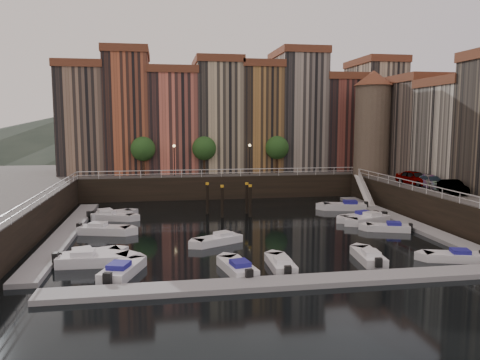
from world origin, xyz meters
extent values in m
plane|color=black|center=(0.00, 0.00, 0.00)|extent=(200.00, 200.00, 0.00)
cube|color=black|center=(0.00, 26.00, 1.50)|extent=(80.00, 20.00, 3.00)
cube|color=gray|center=(-16.20, -1.00, 0.17)|extent=(2.00, 28.00, 0.35)
cube|color=gray|center=(16.20, -1.00, 0.17)|extent=(2.00, 28.00, 0.35)
cube|color=gray|center=(0.00, -17.00, 0.17)|extent=(30.00, 2.00, 0.35)
cone|color=#2D382D|center=(-30.00, 110.00, 7.00)|extent=(80.00, 80.00, 14.00)
cone|color=#2D382D|center=(5.00, 110.00, 9.00)|extent=(100.00, 100.00, 18.00)
cone|color=#2D382D|center=(40.00, 110.00, 6.00)|extent=(70.00, 70.00, 12.00)
cube|color=#8B6E58|center=(-18.00, 23.50, 10.00)|extent=(6.00, 10.00, 14.00)
cube|color=brown|center=(-18.00, 23.50, 17.50)|extent=(6.30, 10.30, 1.00)
cube|color=#B45A38|center=(-12.10, 23.50, 11.00)|extent=(5.80, 10.00, 16.00)
cube|color=brown|center=(-12.10, 23.50, 19.50)|extent=(6.10, 10.30, 1.00)
cube|color=#D56C57|center=(-5.95, 23.50, 9.75)|extent=(6.50, 10.00, 13.50)
cube|color=brown|center=(-5.95, 23.50, 17.00)|extent=(6.80, 10.30, 1.00)
cube|color=#C3AE8A|center=(0.40, 23.50, 10.50)|extent=(6.20, 10.00, 15.00)
cube|color=brown|center=(0.40, 23.50, 18.50)|extent=(6.50, 10.30, 1.00)
cube|color=#A5753C|center=(6.30, 23.50, 10.25)|extent=(5.60, 10.00, 14.50)
cube|color=brown|center=(6.30, 23.50, 18.00)|extent=(5.90, 10.30, 1.00)
cube|color=gray|center=(12.30, 23.50, 11.25)|extent=(6.40, 10.00, 16.50)
cube|color=brown|center=(12.30, 23.50, 20.00)|extent=(6.70, 10.30, 1.00)
cube|color=brown|center=(18.50, 23.50, 9.50)|extent=(6.00, 10.00, 13.00)
cube|color=brown|center=(18.50, 23.50, 16.50)|extent=(6.30, 10.30, 1.00)
cube|color=tan|center=(24.45, 23.50, 10.75)|extent=(5.90, 10.00, 15.50)
cube|color=brown|center=(24.45, 23.50, 19.00)|extent=(6.20, 10.30, 1.00)
cube|color=#716155|center=(26.50, 12.00, 9.00)|extent=(9.00, 8.00, 12.00)
cube|color=brown|center=(26.50, 12.00, 15.50)|extent=(9.30, 8.30, 1.00)
cube|color=beige|center=(26.50, 4.00, 8.50)|extent=(9.00, 8.00, 11.00)
cube|color=brown|center=(26.50, 4.00, 14.50)|extent=(9.30, 8.30, 1.00)
cylinder|color=#6B5B4C|center=(20.00, 14.50, 9.00)|extent=(4.60, 4.60, 12.00)
cone|color=brown|center=(20.00, 14.50, 15.80)|extent=(5.20, 5.20, 2.00)
cylinder|color=black|center=(-10.00, 18.20, 4.20)|extent=(0.30, 0.30, 2.40)
sphere|color=#1E4719|center=(-10.00, 18.20, 6.60)|extent=(3.20, 3.20, 3.20)
cylinder|color=black|center=(-2.00, 18.20, 4.20)|extent=(0.30, 0.30, 2.40)
sphere|color=#1E4719|center=(-2.00, 18.20, 6.60)|extent=(3.20, 3.20, 3.20)
cylinder|color=black|center=(8.00, 18.20, 4.20)|extent=(0.30, 0.30, 2.40)
sphere|color=#1E4719|center=(8.00, 18.20, 6.60)|extent=(3.20, 3.20, 3.20)
cylinder|color=black|center=(-6.00, 17.20, 5.00)|extent=(0.12, 0.12, 4.00)
sphere|color=#FFD88C|center=(-6.00, 17.20, 7.00)|extent=(0.36, 0.36, 0.36)
cylinder|color=black|center=(4.00, 17.20, 5.00)|extent=(0.12, 0.12, 4.00)
sphere|color=#FFD88C|center=(4.00, 17.20, 7.00)|extent=(0.36, 0.36, 0.36)
cube|color=white|center=(0.00, 16.00, 3.95)|extent=(36.00, 0.08, 0.08)
cube|color=white|center=(0.00, 16.00, 3.50)|extent=(36.00, 0.06, 0.06)
cube|color=white|center=(18.00, -1.00, 3.95)|extent=(0.08, 34.00, 0.08)
cube|color=white|center=(18.00, -1.00, 3.50)|extent=(0.06, 34.00, 0.06)
cube|color=white|center=(-18.00, -1.00, 3.95)|extent=(0.08, 34.00, 0.08)
cube|color=white|center=(-18.00, -1.00, 3.50)|extent=(0.06, 34.00, 0.06)
cube|color=white|center=(17.10, 10.00, 1.75)|extent=(2.78, 8.26, 2.81)
cube|color=white|center=(17.10, 10.00, 2.25)|extent=(1.93, 8.32, 3.65)
cylinder|color=black|center=(-1.39, 4.34, 1.50)|extent=(0.32, 0.32, 3.60)
cylinder|color=gold|center=(-1.39, 4.34, 3.35)|extent=(0.36, 0.36, 0.25)
cylinder|color=black|center=(-2.74, 6.63, 1.50)|extent=(0.32, 0.32, 3.60)
cylinder|color=gold|center=(-2.74, 6.63, 3.35)|extent=(0.36, 0.36, 0.25)
cylinder|color=black|center=(1.60, 4.19, 1.50)|extent=(0.32, 0.32, 3.60)
cylinder|color=gold|center=(1.60, 4.19, 3.35)|extent=(0.36, 0.36, 0.25)
cylinder|color=black|center=(1.55, 6.01, 1.50)|extent=(0.32, 0.32, 3.60)
cylinder|color=gold|center=(1.55, 6.01, 3.35)|extent=(0.36, 0.36, 0.25)
cube|color=silver|center=(-12.56, -10.68, 0.33)|extent=(4.90, 2.02, 0.83)
cube|color=silver|center=(-13.22, -10.66, 0.83)|extent=(1.58, 1.37, 0.55)
cube|color=black|center=(-15.09, -10.60, 0.61)|extent=(0.40, 0.56, 0.77)
cube|color=silver|center=(-12.94, -9.26, 0.28)|extent=(4.44, 2.91, 0.71)
cube|color=silver|center=(-13.47, -9.45, 0.71)|extent=(1.62, 1.51, 0.47)
cube|color=black|center=(-14.98, -9.99, 0.52)|extent=(0.47, 0.55, 0.66)
cube|color=silver|center=(-12.86, -1.18, 0.31)|extent=(4.84, 2.91, 0.77)
cube|color=silver|center=(-13.46, -1.01, 0.77)|extent=(1.72, 1.58, 0.52)
cube|color=black|center=(-15.14, -0.54, 0.57)|extent=(0.49, 0.59, 0.72)
cube|color=silver|center=(-12.68, 4.99, 0.29)|extent=(4.51, 2.92, 0.72)
cube|color=silver|center=(-13.23, 5.18, 0.72)|extent=(1.64, 1.52, 0.48)
cube|color=black|center=(-14.76, 5.71, 0.53)|extent=(0.47, 0.56, 0.67)
cube|color=silver|center=(-13.07, 6.20, 0.30)|extent=(4.68, 3.17, 0.74)
cube|color=silver|center=(-13.62, 5.98, 0.74)|extent=(1.73, 1.62, 0.50)
cube|color=black|center=(-15.20, 5.36, 0.55)|extent=(0.51, 0.59, 0.70)
cube|color=silver|center=(13.14, -14.00, 0.27)|extent=(4.16, 2.53, 0.66)
cube|color=navy|center=(13.65, -14.15, 0.66)|extent=(1.49, 1.37, 0.44)
cube|color=silver|center=(13.02, -4.36, 0.26)|extent=(4.14, 2.71, 0.66)
cube|color=navy|center=(13.51, -4.54, 0.66)|extent=(1.51, 1.41, 0.44)
cube|color=black|center=(14.92, -5.04, 0.48)|extent=(0.44, 0.52, 0.61)
cube|color=silver|center=(12.66, -0.81, 0.31)|extent=(4.90, 3.34, 0.78)
cube|color=silver|center=(13.24, -0.58, 0.78)|extent=(1.81, 1.70, 0.52)
cube|color=black|center=(14.88, 0.08, 0.57)|extent=(0.53, 0.62, 0.73)
cube|color=silver|center=(12.27, 0.36, 0.29)|extent=(4.53, 2.81, 0.72)
cube|color=navy|center=(12.82, 0.53, 0.72)|extent=(1.63, 1.50, 0.48)
cube|color=black|center=(14.38, 1.02, 0.53)|extent=(0.46, 0.56, 0.67)
cube|color=silver|center=(13.13, 6.45, 0.32)|extent=(5.04, 2.87, 0.81)
cube|color=navy|center=(13.76, 6.30, 0.81)|extent=(1.77, 1.61, 0.54)
cube|color=black|center=(15.55, 5.88, 0.59)|extent=(0.49, 0.61, 0.76)
cube|color=silver|center=(-10.31, -13.28, 0.30)|extent=(3.03, 4.78, 0.76)
cube|color=navy|center=(-10.50, -13.85, 0.76)|extent=(1.60, 1.73, 0.51)
cube|color=black|center=(-11.04, -15.49, 0.56)|extent=(0.59, 0.50, 0.71)
cube|color=silver|center=(-2.75, -13.96, 0.28)|extent=(2.37, 4.38, 0.71)
cube|color=navy|center=(-2.64, -14.52, 0.71)|extent=(1.36, 1.51, 0.47)
cube|color=black|center=(-2.33, -16.09, 0.52)|extent=(0.53, 0.41, 0.66)
cube|color=silver|center=(0.34, -13.61, 0.27)|extent=(1.57, 3.92, 0.66)
cube|color=silver|center=(0.33, -14.14, 0.66)|extent=(1.08, 1.26, 0.44)
cube|color=black|center=(0.30, -15.64, 0.49)|extent=(0.45, 0.32, 0.62)
cube|color=silver|center=(7.11, -12.95, 0.28)|extent=(1.98, 4.18, 0.69)
cube|color=silver|center=(7.05, -13.50, 0.69)|extent=(1.23, 1.39, 0.46)
cube|color=black|center=(6.88, -15.05, 0.50)|extent=(0.49, 0.37, 0.64)
imported|color=gray|center=(20.18, 3.70, 3.80)|extent=(2.85, 4.96, 1.59)
imported|color=gray|center=(20.47, -2.85, 3.66)|extent=(1.90, 4.18, 1.33)
imported|color=gray|center=(20.72, 1.20, 3.66)|extent=(1.94, 4.56, 1.31)
cube|color=silver|center=(-3.17, -6.38, 0.28)|extent=(4.35, 3.26, 0.69)
cube|color=silver|center=(-2.68, -6.12, 0.69)|extent=(1.66, 1.58, 0.46)
cube|color=black|center=(-1.28, -5.40, 0.51)|extent=(0.50, 0.56, 0.65)
camera|label=1|loc=(-7.62, -44.07, 10.03)|focal=35.00mm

